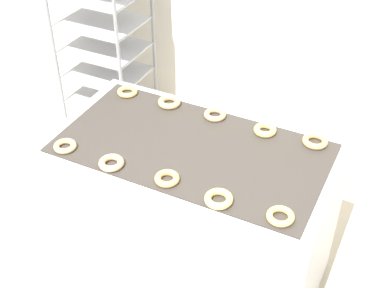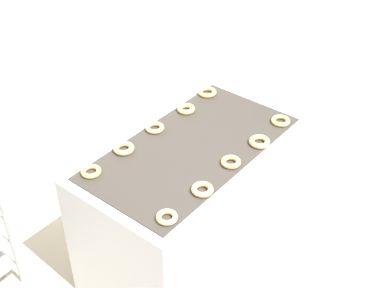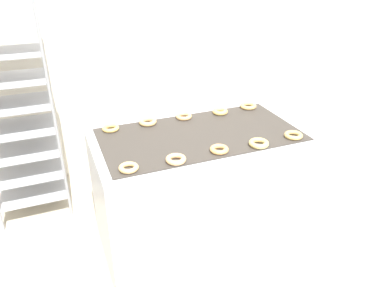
{
  "view_description": "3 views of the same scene",
  "coord_description": "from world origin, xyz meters",
  "px_view_note": "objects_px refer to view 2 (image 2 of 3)",
  "views": [
    {
      "loc": [
        0.94,
        -1.25,
        2.6
      ],
      "look_at": [
        0.0,
        0.66,
        0.97
      ],
      "focal_mm": 50.0,
      "sensor_mm": 36.0,
      "label": 1
    },
    {
      "loc": [
        -2.02,
        -0.97,
        2.89
      ],
      "look_at": [
        0.0,
        0.66,
        0.97
      ],
      "focal_mm": 50.0,
      "sensor_mm": 36.0,
      "label": 2
    },
    {
      "loc": [
        -0.92,
        -1.47,
        2.05
      ],
      "look_at": [
        0.0,
        0.81,
        0.8
      ],
      "focal_mm": 35.0,
      "sensor_mm": 36.0,
      "label": 3
    }
  ],
  "objects_px": {
    "donut_near_left": "(202,189)",
    "donut_far_rightmost": "(207,92)",
    "donut_near_center": "(231,162)",
    "donut_near_right": "(259,142)",
    "glaze_bin": "(275,154)",
    "donut_far_right": "(186,109)",
    "donut_near_rightmost": "(281,121)",
    "donut_far_left": "(124,148)",
    "donut_far_center": "(155,128)",
    "donut_far_leftmost": "(91,171)",
    "donut_near_leftmost": "(167,217)",
    "fryer_machine": "(192,204)"
  },
  "relations": [
    {
      "from": "donut_near_center",
      "to": "donut_far_right",
      "type": "relative_size",
      "value": 0.99
    },
    {
      "from": "donut_near_left",
      "to": "donut_far_center",
      "type": "distance_m",
      "value": 0.66
    },
    {
      "from": "donut_near_center",
      "to": "donut_far_left",
      "type": "xyz_separation_m",
      "value": [
        -0.3,
        0.58,
        0.0
      ]
    },
    {
      "from": "donut_near_leftmost",
      "to": "donut_far_center",
      "type": "height_order",
      "value": "same"
    },
    {
      "from": "glaze_bin",
      "to": "donut_far_leftmost",
      "type": "xyz_separation_m",
      "value": [
        -1.68,
        0.26,
        0.75
      ]
    },
    {
      "from": "glaze_bin",
      "to": "donut_near_center",
      "type": "relative_size",
      "value": 3.62
    },
    {
      "from": "donut_far_center",
      "to": "donut_far_right",
      "type": "relative_size",
      "value": 1.01
    },
    {
      "from": "donut_near_leftmost",
      "to": "donut_far_center",
      "type": "relative_size",
      "value": 0.95
    },
    {
      "from": "fryer_machine",
      "to": "donut_near_center",
      "type": "distance_m",
      "value": 0.57
    },
    {
      "from": "donut_near_right",
      "to": "donut_far_leftmost",
      "type": "xyz_separation_m",
      "value": [
        -0.84,
        0.59,
        -0.0
      ]
    },
    {
      "from": "donut_far_left",
      "to": "glaze_bin",
      "type": "bearing_deg",
      "value": -10.85
    },
    {
      "from": "fryer_machine",
      "to": "donut_near_leftmost",
      "type": "distance_m",
      "value": 0.8
    },
    {
      "from": "glaze_bin",
      "to": "donut_near_rightmost",
      "type": "relative_size",
      "value": 3.47
    },
    {
      "from": "donut_near_leftmost",
      "to": "donut_far_left",
      "type": "xyz_separation_m",
      "value": [
        0.28,
        0.58,
        0.0
      ]
    },
    {
      "from": "donut_far_center",
      "to": "donut_near_leftmost",
      "type": "bearing_deg",
      "value": -133.62
    },
    {
      "from": "fryer_machine",
      "to": "donut_far_left",
      "type": "bearing_deg",
      "value": 134.29
    },
    {
      "from": "donut_near_rightmost",
      "to": "donut_near_right",
      "type": "bearing_deg",
      "value": -175.97
    },
    {
      "from": "donut_near_center",
      "to": "donut_near_rightmost",
      "type": "xyz_separation_m",
      "value": [
        0.55,
        -0.0,
        -0.0
      ]
    },
    {
      "from": "donut_near_left",
      "to": "donut_far_leftmost",
      "type": "distance_m",
      "value": 0.65
    },
    {
      "from": "donut_near_center",
      "to": "donut_far_center",
      "type": "bearing_deg",
      "value": 91.64
    },
    {
      "from": "glaze_bin",
      "to": "donut_near_rightmost",
      "type": "xyz_separation_m",
      "value": [
        -0.56,
        -0.31,
        0.75
      ]
    },
    {
      "from": "donut_near_rightmost",
      "to": "donut_far_right",
      "type": "xyz_separation_m",
      "value": [
        -0.27,
        0.56,
        0.0
      ]
    },
    {
      "from": "donut_near_rightmost",
      "to": "donut_far_leftmost",
      "type": "distance_m",
      "value": 1.26
    },
    {
      "from": "donut_near_right",
      "to": "donut_far_center",
      "type": "distance_m",
      "value": 0.67
    },
    {
      "from": "glaze_bin",
      "to": "donut_near_leftmost",
      "type": "xyz_separation_m",
      "value": [
        -1.69,
        -0.31,
        0.75
      ]
    },
    {
      "from": "glaze_bin",
      "to": "donut_near_center",
      "type": "xyz_separation_m",
      "value": [
        -1.11,
        -0.31,
        0.75
      ]
    },
    {
      "from": "donut_far_leftmost",
      "to": "donut_far_center",
      "type": "distance_m",
      "value": 0.55
    },
    {
      "from": "donut_near_rightmost",
      "to": "donut_far_leftmost",
      "type": "bearing_deg",
      "value": 152.95
    },
    {
      "from": "donut_near_center",
      "to": "donut_far_rightmost",
      "type": "relative_size",
      "value": 0.91
    },
    {
      "from": "donut_near_center",
      "to": "donut_near_right",
      "type": "relative_size",
      "value": 0.91
    },
    {
      "from": "donut_near_left",
      "to": "donut_far_rightmost",
      "type": "bearing_deg",
      "value": 36.0
    },
    {
      "from": "donut_near_rightmost",
      "to": "glaze_bin",
      "type": "bearing_deg",
      "value": 28.63
    },
    {
      "from": "donut_far_rightmost",
      "to": "donut_near_center",
      "type": "bearing_deg",
      "value": -132.56
    },
    {
      "from": "donut_near_right",
      "to": "donut_near_rightmost",
      "type": "height_order",
      "value": "donut_near_right"
    },
    {
      "from": "donut_near_rightmost",
      "to": "donut_far_left",
      "type": "relative_size",
      "value": 0.96
    },
    {
      "from": "fryer_machine",
      "to": "donut_near_left",
      "type": "bearing_deg",
      "value": -133.48
    },
    {
      "from": "donut_near_leftmost",
      "to": "donut_far_rightmost",
      "type": "xyz_separation_m",
      "value": [
        1.11,
        0.59,
        0.0
      ]
    },
    {
      "from": "glaze_bin",
      "to": "donut_far_right",
      "type": "relative_size",
      "value": 3.59
    },
    {
      "from": "donut_near_right",
      "to": "donut_near_rightmost",
      "type": "distance_m",
      "value": 0.28
    },
    {
      "from": "donut_near_center",
      "to": "donut_near_right",
      "type": "height_order",
      "value": "donut_near_right"
    },
    {
      "from": "glaze_bin",
      "to": "donut_far_center",
      "type": "xyz_separation_m",
      "value": [
        -1.13,
        0.27,
        0.75
      ]
    },
    {
      "from": "donut_near_center",
      "to": "donut_far_leftmost",
      "type": "xyz_separation_m",
      "value": [
        -0.57,
        0.57,
        -0.0
      ]
    },
    {
      "from": "donut_far_leftmost",
      "to": "donut_far_right",
      "type": "bearing_deg",
      "value": -0.53
    },
    {
      "from": "donut_near_left",
      "to": "donut_far_center",
      "type": "xyz_separation_m",
      "value": [
        0.28,
        0.6,
        -0.0
      ]
    },
    {
      "from": "donut_far_rightmost",
      "to": "donut_far_left",
      "type": "bearing_deg",
      "value": -179.41
    },
    {
      "from": "donut_far_leftmost",
      "to": "donut_far_right",
      "type": "relative_size",
      "value": 0.99
    },
    {
      "from": "donut_near_left",
      "to": "donut_near_center",
      "type": "relative_size",
      "value": 1.05
    },
    {
      "from": "glaze_bin",
      "to": "donut_near_right",
      "type": "relative_size",
      "value": 3.28
    },
    {
      "from": "donut_near_right",
      "to": "donut_far_left",
      "type": "height_order",
      "value": "same"
    },
    {
      "from": "donut_near_center",
      "to": "donut_far_rightmost",
      "type": "xyz_separation_m",
      "value": [
        0.54,
        0.58,
        0.0
      ]
    }
  ]
}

